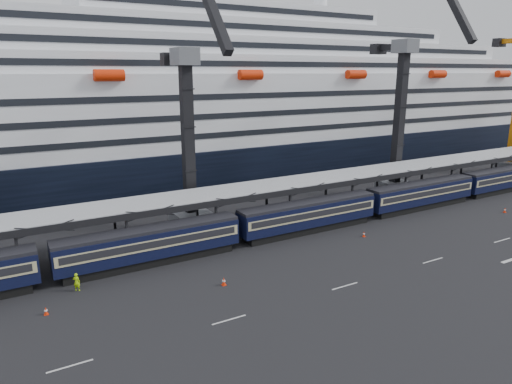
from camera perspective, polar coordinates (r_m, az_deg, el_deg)
ground at (r=55.86m, az=19.39°, el=-6.26°), size 260.00×260.00×0.00m
lane_markings at (r=59.34m, az=28.44°, el=-6.01°), size 111.00×4.27×0.02m
train at (r=58.79m, az=9.24°, el=-2.27°), size 133.05×3.00×4.05m
canopy at (r=63.87m, az=10.37°, el=1.88°), size 130.00×6.25×5.53m
cruise_ship at (r=88.91m, az=-3.48°, el=10.31°), size 214.09×28.84×34.00m
crane_dark_near at (r=56.39m, az=-8.38°, el=7.17°), size 4.50×17.75×35.08m
crane_dark_mid at (r=75.54m, az=17.78°, el=9.62°), size 4.50×18.24×39.64m
worker at (r=45.07m, az=-21.51°, el=-10.42°), size 0.75×0.68×1.71m
traffic_cone_b at (r=42.20m, az=-24.79°, el=-13.33°), size 0.35×0.35×0.69m
traffic_cone_c at (r=43.33m, az=-4.04°, el=-11.06°), size 0.40×0.40×0.81m
traffic_cone_d at (r=56.68m, az=13.33°, el=-5.13°), size 0.35×0.35×0.69m
traffic_cone_f at (r=73.40m, az=28.67°, el=-1.99°), size 0.37×0.37×0.74m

